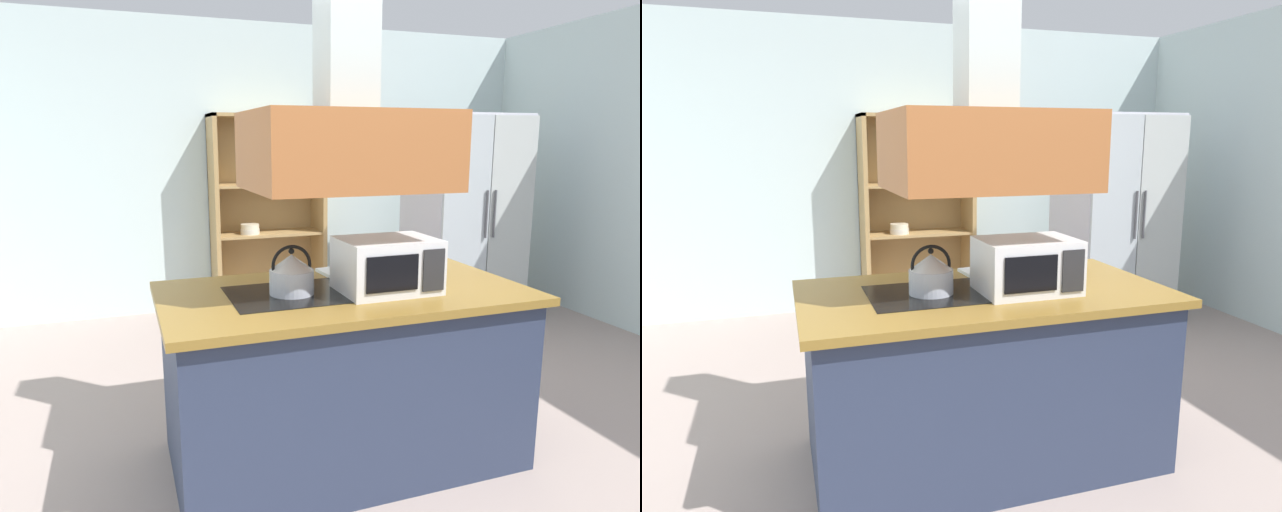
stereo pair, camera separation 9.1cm
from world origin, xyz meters
TOP-DOWN VIEW (x-y plane):
  - ground_plane at (0.00, 0.00)m, footprint 7.80×7.80m
  - wall_back at (0.00, 3.00)m, footprint 6.00×0.12m
  - kitchen_island at (-0.12, 0.03)m, footprint 1.79×0.97m
  - range_hood at (-0.12, 0.03)m, footprint 0.90×0.70m
  - refrigerator at (1.79, 1.87)m, footprint 0.90×0.77m
  - dish_cabinet at (0.19, 2.78)m, footprint 1.06×0.40m
  - kettle at (-0.39, 0.03)m, footprint 0.21×0.21m
  - cutting_board at (0.05, 0.34)m, footprint 0.36×0.27m
  - microwave at (0.06, -0.07)m, footprint 0.46×0.35m

SIDE VIEW (x-z plane):
  - ground_plane at x=0.00m, z-range 0.00..0.00m
  - kitchen_island at x=-0.12m, z-range 0.00..0.90m
  - dish_cabinet at x=0.19m, z-range -0.11..1.75m
  - cutting_board at x=0.05m, z-range 0.90..0.92m
  - refrigerator at x=1.79m, z-range 0.00..1.84m
  - kettle at x=-0.39m, z-range 0.88..1.12m
  - microwave at x=0.06m, z-range 0.90..1.16m
  - wall_back at x=0.00m, z-range 0.00..2.70m
  - range_hood at x=-0.12m, z-range 1.05..2.35m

